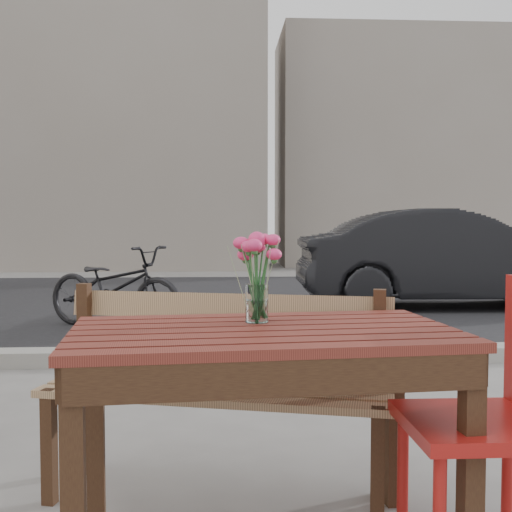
# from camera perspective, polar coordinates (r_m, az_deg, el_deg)

# --- Properties ---
(street) EXTENTS (30.00, 8.12, 0.12)m
(street) POSITION_cam_1_polar(r_m,az_deg,el_deg) (7.16, -2.47, -5.69)
(street) COLOR black
(street) RESTS_ON ground
(backdrop_buildings) EXTENTS (15.50, 4.00, 8.00)m
(backdrop_buildings) POSITION_cam_1_polar(r_m,az_deg,el_deg) (16.60, -2.36, 11.64)
(backdrop_buildings) COLOR gray
(backdrop_buildings) RESTS_ON ground
(main_table) EXTENTS (1.31, 0.84, 0.77)m
(main_table) POSITION_cam_1_polar(r_m,az_deg,el_deg) (2.13, 0.68, -9.79)
(main_table) COLOR #5A1E17
(main_table) RESTS_ON ground
(main_bench) EXTENTS (1.45, 0.75, 0.86)m
(main_bench) POSITION_cam_1_polar(r_m,az_deg,el_deg) (2.66, -3.15, -9.74)
(main_bench) COLOR #846044
(main_bench) RESTS_ON ground
(red_chair) EXTENTS (0.46, 0.46, 0.93)m
(red_chair) POSITION_cam_1_polar(r_m,az_deg,el_deg) (2.23, 21.29, -12.07)
(red_chair) COLOR #AA1915
(red_chair) RESTS_ON ground
(main_vase) EXTENTS (0.17, 0.17, 0.31)m
(main_vase) POSITION_cam_1_polar(r_m,az_deg,el_deg) (2.21, 0.07, -0.91)
(main_vase) COLOR white
(main_vase) RESTS_ON main_table
(parked_car) EXTENTS (3.92, 1.47, 1.28)m
(parked_car) POSITION_cam_1_polar(r_m,az_deg,el_deg) (8.77, 16.68, -0.20)
(parked_car) COLOR black
(parked_car) RESTS_ON ground
(bicycle) EXTENTS (1.74, 1.31, 0.87)m
(bicycle) POSITION_cam_1_polar(r_m,az_deg,el_deg) (6.86, -12.47, -2.71)
(bicycle) COLOR black
(bicycle) RESTS_ON ground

